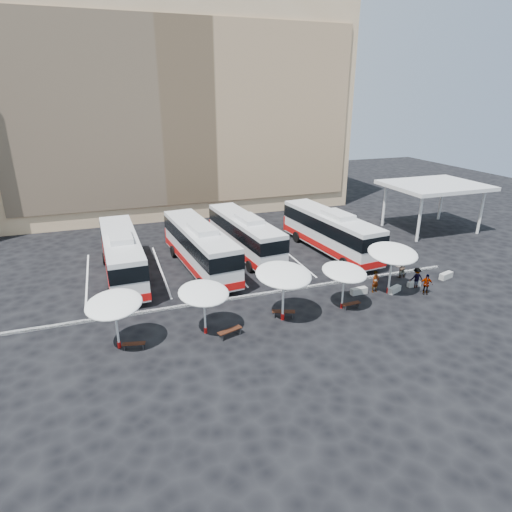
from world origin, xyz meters
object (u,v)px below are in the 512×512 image
object	(u,v)px
sunshade_4	(393,253)
wood_bench_2	(284,312)
sunshade_2	(284,275)
conc_bench_3	(446,276)
conc_bench_0	(359,291)
passenger_1	(401,267)
sunshade_1	(204,293)
conc_bench_1	(394,290)
wood_bench_1	(230,331)
bus_0	(122,254)
wood_bench_0	(134,345)
bus_2	(244,234)
passenger_2	(426,284)
wood_bench_3	(351,304)
sunshade_0	(114,304)
bus_3	(330,230)
passenger_0	(375,282)
bus_1	(199,246)
conc_bench_2	(414,284)
sunshade_3	(344,272)
passenger_3	(417,278)

from	to	relation	value
sunshade_4	wood_bench_2	bearing A→B (deg)	-174.60
sunshade_2	conc_bench_3	world-z (taller)	sunshade_2
conc_bench_0	passenger_1	distance (m)	5.27
sunshade_1	sunshade_2	size ratio (longest dim) A/B	0.90
conc_bench_1	wood_bench_2	bearing A→B (deg)	-175.13
wood_bench_1	sunshade_4	bearing A→B (deg)	8.89
bus_0	wood_bench_0	xyz separation A→B (m)	(-0.08, -11.34, -1.76)
sunshade_4	wood_bench_1	distance (m)	13.63
bus_0	sunshade_2	bearing A→B (deg)	-50.48
bus_2	passenger_2	distance (m)	16.42
bus_0	passenger_2	size ratio (longest dim) A/B	7.93
sunshade_2	conc_bench_1	bearing A→B (deg)	6.31
sunshade_1	conc_bench_0	distance (m)	12.69
wood_bench_1	wood_bench_3	size ratio (longest dim) A/B	1.21
sunshade_0	sunshade_2	size ratio (longest dim) A/B	0.97
bus_2	sunshade_1	bearing A→B (deg)	-123.34
bus_3	wood_bench_1	distance (m)	17.88
wood_bench_2	conc_bench_0	distance (m)	6.99
passenger_0	conc_bench_1	bearing A→B (deg)	-30.53
bus_1	bus_3	size ratio (longest dim) A/B	1.00
wood_bench_0	conc_bench_2	xyz separation A→B (m)	(21.62, 1.85, -0.11)
conc_bench_1	sunshade_1	bearing A→B (deg)	-176.02
bus_1	sunshade_3	bearing A→B (deg)	-59.06
bus_1	conc_bench_3	size ratio (longest dim) A/B	10.06
sunshade_4	conc_bench_3	size ratio (longest dim) A/B	3.22
bus_1	sunshade_2	world-z (taller)	bus_1
sunshade_4	wood_bench_1	bearing A→B (deg)	-171.11
sunshade_3	passenger_3	xyz separation A→B (m)	(7.29, 1.19, -1.96)
conc_bench_2	passenger_0	world-z (taller)	passenger_0
passenger_3	wood_bench_0	bearing A→B (deg)	12.90
bus_0	bus_1	distance (m)	6.38
conc_bench_1	sunshade_0	bearing A→B (deg)	-177.19
passenger_0	sunshade_0	bearing A→B (deg)	176.83
sunshade_2	sunshade_3	bearing A→B (deg)	1.61
bus_0	conc_bench_3	size ratio (longest dim) A/B	9.70
bus_0	conc_bench_3	distance (m)	26.71
wood_bench_0	bus_1	bearing A→B (deg)	59.79
bus_0	wood_bench_3	world-z (taller)	bus_0
wood_bench_2	conc_bench_0	size ratio (longest dim) A/B	1.23
wood_bench_3	conc_bench_2	size ratio (longest dim) A/B	1.30
sunshade_2	wood_bench_1	xyz separation A→B (m)	(-3.96, -0.95, -2.90)
bus_2	wood_bench_3	xyz separation A→B (m)	(3.75, -12.93, -1.70)
bus_0	passenger_2	bearing A→B (deg)	-28.86
conc_bench_3	wood_bench_1	bearing A→B (deg)	-171.67
conc_bench_3	wood_bench_0	bearing A→B (deg)	-174.82
passenger_2	sunshade_2	bearing A→B (deg)	-152.62
bus_1	sunshade_2	bearing A→B (deg)	-78.75
wood_bench_3	conc_bench_0	bearing A→B (deg)	46.11
bus_2	passenger_3	size ratio (longest dim) A/B	7.80
wood_bench_3	conc_bench_3	world-z (taller)	conc_bench_3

